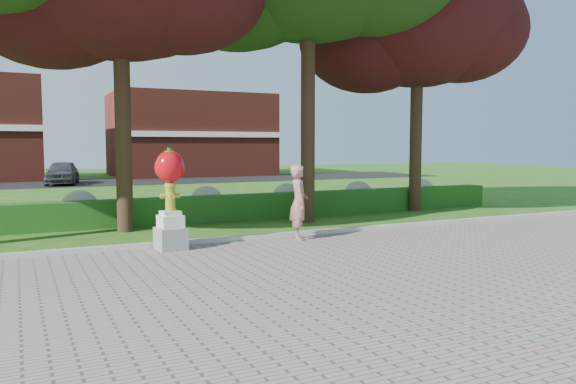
# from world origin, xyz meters

# --- Properties ---
(ground) EXTENTS (100.00, 100.00, 0.00)m
(ground) POSITION_xyz_m (0.00, 0.00, 0.00)
(ground) COLOR #265715
(ground) RESTS_ON ground
(walkway) EXTENTS (40.00, 14.00, 0.04)m
(walkway) POSITION_xyz_m (0.00, -4.00, 0.02)
(walkway) COLOR gray
(walkway) RESTS_ON ground
(curb) EXTENTS (40.00, 0.18, 0.15)m
(curb) POSITION_xyz_m (0.00, 3.00, 0.07)
(curb) COLOR #ADADA5
(curb) RESTS_ON ground
(lawn_hedge) EXTENTS (24.00, 0.70, 0.80)m
(lawn_hedge) POSITION_xyz_m (0.00, 7.00, 0.40)
(lawn_hedge) COLOR #1B4915
(lawn_hedge) RESTS_ON ground
(hydrangea_row) EXTENTS (20.10, 1.10, 0.99)m
(hydrangea_row) POSITION_xyz_m (0.57, 8.00, 0.55)
(hydrangea_row) COLOR tan
(hydrangea_row) RESTS_ON ground
(street) EXTENTS (50.00, 8.00, 0.02)m
(street) POSITION_xyz_m (0.00, 28.00, 0.01)
(street) COLOR black
(street) RESTS_ON ground
(building_right) EXTENTS (12.00, 8.00, 6.40)m
(building_right) POSITION_xyz_m (8.00, 34.00, 3.20)
(building_right) COLOR maroon
(building_right) RESTS_ON ground
(tree_far_right) EXTENTS (7.88, 6.72, 10.21)m
(tree_far_right) POSITION_xyz_m (8.40, 6.58, 6.97)
(tree_far_right) COLOR black
(tree_far_right) RESTS_ON ground
(hydrant_sculpture) EXTENTS (0.68, 0.68, 2.30)m
(hydrant_sculpture) POSITION_xyz_m (-1.60, 2.50, 1.26)
(hydrant_sculpture) COLOR gray
(hydrant_sculpture) RESTS_ON walkway
(woman) EXTENTS (0.67, 0.80, 1.89)m
(woman) POSITION_xyz_m (1.63, 2.46, 0.98)
(woman) COLOR #B27465
(woman) RESTS_ON walkway
(parked_car) EXTENTS (2.46, 4.52, 1.46)m
(parked_car) POSITION_xyz_m (-2.17, 26.63, 0.75)
(parked_car) COLOR #3D4145
(parked_car) RESTS_ON street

